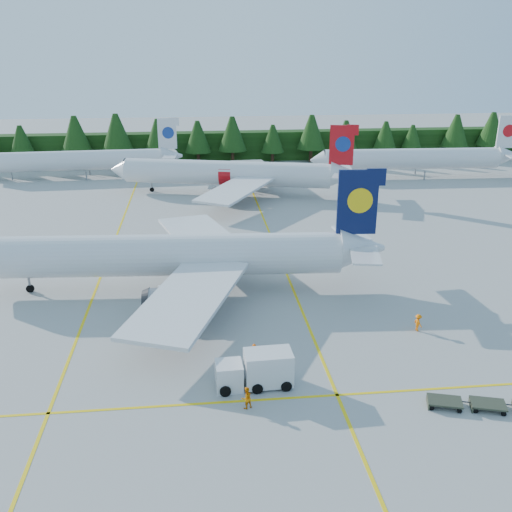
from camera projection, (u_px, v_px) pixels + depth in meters
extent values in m
plane|color=#A1A19C|center=(246.00, 357.00, 45.59)|extent=(320.00, 320.00, 0.00)
cube|color=yellow|center=(103.00, 271.00, 62.81)|extent=(0.25, 120.00, 0.01)
cube|color=yellow|center=(282.00, 264.00, 64.81)|extent=(0.25, 120.00, 0.01)
cube|color=yellow|center=(253.00, 400.00, 40.00)|extent=(80.00, 0.25, 0.01)
cube|color=black|center=(211.00, 146.00, 120.90)|extent=(220.00, 4.00, 6.00)
cylinder|color=silver|center=(162.00, 255.00, 56.68)|extent=(35.58, 6.40, 4.16)
cube|color=#08113B|center=(357.00, 202.00, 55.65)|extent=(3.97, 0.61, 6.45)
cube|color=silver|center=(199.00, 233.00, 65.31)|extent=(9.92, 16.67, 1.18)
cylinder|color=gray|center=(179.00, 254.00, 63.10)|extent=(3.67, 2.41, 2.19)
cube|color=silver|center=(188.00, 297.00, 48.75)|extent=(11.56, 16.81, 1.18)
cylinder|color=gray|center=(168.00, 299.00, 51.81)|extent=(3.67, 2.41, 2.19)
cylinder|color=gray|center=(29.00, 284.00, 57.13)|extent=(0.25, 0.25, 1.77)
cylinder|color=silver|center=(226.00, 173.00, 93.31)|extent=(33.83, 12.31, 3.99)
cone|color=silver|center=(119.00, 170.00, 95.79)|extent=(3.70, 4.56, 3.99)
cube|color=#BA0C12|center=(342.00, 145.00, 89.08)|extent=(3.76, 1.28, 6.18)
cube|color=silver|center=(252.00, 167.00, 100.98)|extent=(6.90, 15.30, 1.13)
cylinder|color=gray|center=(239.00, 177.00, 99.24)|extent=(3.81, 2.87, 2.09)
cube|color=silver|center=(235.00, 189.00, 85.26)|extent=(13.07, 15.83, 1.13)
cylinder|color=gray|center=(226.00, 194.00, 88.52)|extent=(3.81, 2.87, 2.09)
cylinder|color=gray|center=(152.00, 187.00, 96.01)|extent=(0.24, 0.24, 1.70)
cylinder|color=silver|center=(77.00, 161.00, 104.89)|extent=(30.95, 4.96, 3.63)
cube|color=silver|center=(167.00, 134.00, 105.66)|extent=(3.46, 0.47, 5.62)
cylinder|color=gray|center=(12.00, 176.00, 104.13)|extent=(0.22, 0.22, 1.45)
cylinder|color=silver|center=(411.00, 159.00, 105.54)|extent=(32.54, 4.93, 3.82)
cone|color=silver|center=(318.00, 160.00, 104.34)|extent=(2.80, 3.91, 3.82)
cube|color=silver|center=(507.00, 132.00, 105.07)|extent=(3.63, 0.46, 5.91)
cylinder|color=gray|center=(345.00, 174.00, 105.63)|extent=(0.23, 0.23, 1.53)
cube|color=white|center=(229.00, 376.00, 41.13)|extent=(1.99, 1.99, 2.01)
cube|color=black|center=(229.00, 370.00, 40.96)|extent=(1.70, 1.88, 0.86)
cube|color=white|center=(268.00, 367.00, 41.37)|extent=(3.53, 2.24, 2.49)
cube|color=#303527|center=(445.00, 401.00, 39.22)|extent=(2.62, 2.03, 0.13)
cube|color=#303527|center=(488.00, 404.00, 38.91)|extent=(2.62, 2.03, 0.13)
imported|color=#DB4C04|center=(255.00, 355.00, 44.09)|extent=(0.69, 0.48, 1.80)
imported|color=orange|center=(246.00, 398.00, 38.91)|extent=(0.97, 0.88, 1.61)
imported|color=#FF6E05|center=(418.00, 323.00, 49.45)|extent=(0.57, 0.72, 1.55)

